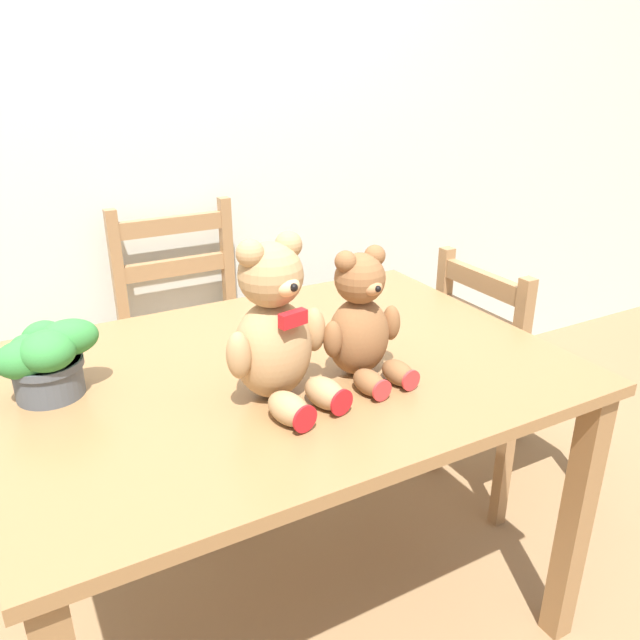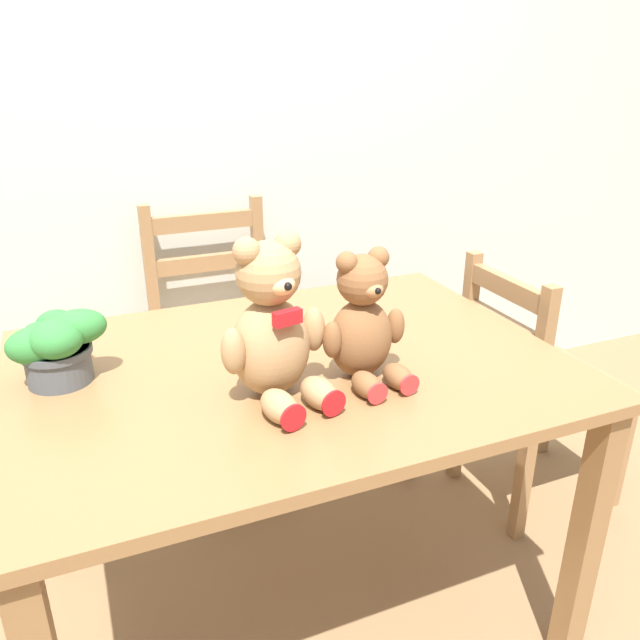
{
  "view_description": "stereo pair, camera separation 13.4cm",
  "coord_description": "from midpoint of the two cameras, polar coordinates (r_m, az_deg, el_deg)",
  "views": [
    {
      "loc": [
        -0.57,
        -0.73,
        1.44
      ],
      "look_at": [
        0.03,
        0.35,
        0.93
      ],
      "focal_mm": 35.0,
      "sensor_mm": 36.0,
      "label": 1
    },
    {
      "loc": [
        -0.45,
        -0.79,
        1.44
      ],
      "look_at": [
        0.03,
        0.35,
        0.93
      ],
      "focal_mm": 35.0,
      "sensor_mm": 36.0,
      "label": 2
    }
  ],
  "objects": [
    {
      "name": "teddy_bear_right",
      "position": [
        1.39,
        6.78,
        -0.47
      ],
      "size": [
        0.21,
        0.21,
        0.3
      ],
      "rotation": [
        0.0,
        0.0,
        3.23
      ],
      "color": "brown",
      "rests_on": "dining_table"
    },
    {
      "name": "teddy_bear_left",
      "position": [
        1.29,
        -1.35,
        -0.94
      ],
      "size": [
        0.25,
        0.27,
        0.35
      ],
      "rotation": [
        0.0,
        0.0,
        3.35
      ],
      "color": "tan",
      "rests_on": "dining_table"
    },
    {
      "name": "dining_table",
      "position": [
        1.54,
        -0.16,
        -7.35
      ],
      "size": [
        1.29,
        0.94,
        0.77
      ],
      "color": "olive",
      "rests_on": "ground_plane"
    },
    {
      "name": "wooden_chair_behind",
      "position": [
        2.33,
        -7.58,
        -2.1
      ],
      "size": [
        0.45,
        0.41,
        0.98
      ],
      "rotation": [
        0.0,
        0.0,
        3.14
      ],
      "color": "#997047",
      "rests_on": "ground_plane"
    },
    {
      "name": "potted_plant",
      "position": [
        1.46,
        -20.62,
        -2.22
      ],
      "size": [
        0.21,
        0.17,
        0.17
      ],
      "color": "#4C5156",
      "rests_on": "dining_table"
    },
    {
      "name": "wall_back",
      "position": [
        2.35,
        -10.68,
        18.76
      ],
      "size": [
        8.0,
        0.04,
        2.6
      ],
      "primitive_type": "cube",
      "color": "silver",
      "rests_on": "ground_plane"
    },
    {
      "name": "wooden_chair_side",
      "position": [
        2.24,
        20.58,
        -5.56
      ],
      "size": [
        0.45,
        0.4,
        0.87
      ],
      "rotation": [
        0.0,
        0.0,
        -1.57
      ],
      "color": "#997047",
      "rests_on": "ground_plane"
    }
  ]
}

